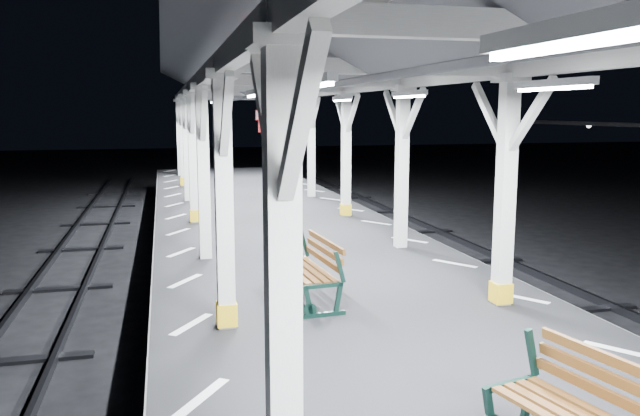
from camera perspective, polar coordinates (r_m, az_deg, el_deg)
name	(u,v)px	position (r m, az deg, el deg)	size (l,w,h in m)	color
platform	(430,416)	(7.31, 9.99, -18.19)	(6.00, 50.00, 1.00)	black
hazard_stripes_left	(202,397)	(6.55, -10.75, -16.64)	(1.00, 48.00, 0.01)	silver
hazard_stripes_right	(623,351)	(8.35, 25.96, -11.69)	(1.00, 48.00, 0.01)	silver
canopy	(441,35)	(6.54, 11.04, 15.28)	(5.40, 49.00, 4.65)	silver
bench_mid	(312,267)	(9.36, -0.70, -5.46)	(0.77, 1.75, 0.92)	black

